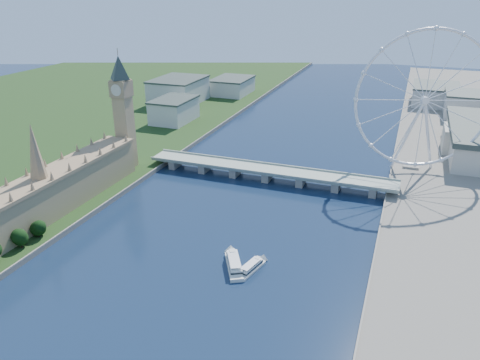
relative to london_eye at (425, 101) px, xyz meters
The scene contains 8 objects.
parliament_range 313.29m from the london_eye, 143.26° to the right, with size 24.00×200.00×70.00m.
big_ben 259.68m from the london_eye, 162.73° to the right, with size 20.02×20.02×110.00m.
westminster_bridge 145.38m from the london_eye, 155.34° to the right, with size 220.00×22.00×9.50m.
london_eye is the anchor object (origin of this frame).
county_hall 114.89m from the london_eye, 53.71° to the left, with size 54.00×144.00×35.00m, color beige, non-canonical shape.
city_skyline 226.06m from the london_eye, 111.50° to the left, with size 505.00×280.00×32.00m.
tour_boat_near 229.30m from the london_eye, 116.51° to the right, with size 8.44×32.86×7.29m, color silver, non-canonical shape.
tour_boat_far 224.25m from the london_eye, 114.10° to the right, with size 6.77×26.66×5.86m, color silver, non-canonical shape.
Camera 1 is at (108.70, -64.51, 158.70)m, focal length 35.00 mm.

